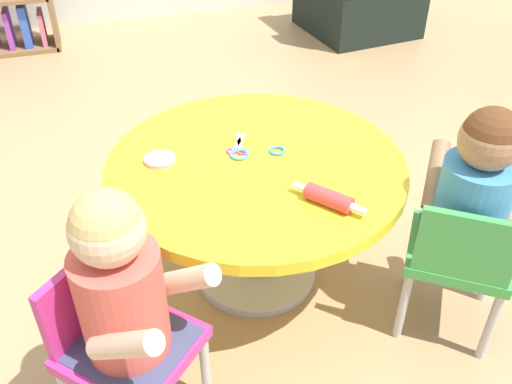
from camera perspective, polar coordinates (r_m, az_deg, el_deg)
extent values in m
plane|color=tan|center=(2.09, 0.00, -8.22)|extent=(10.00, 10.00, 0.00)
cylinder|color=silver|center=(2.08, 0.00, -7.92)|extent=(0.44, 0.44, 0.03)
cylinder|color=silver|center=(1.94, 0.00, -3.42)|extent=(0.12, 0.12, 0.45)
cylinder|color=yellow|center=(1.79, 0.00, 2.67)|extent=(0.96, 0.96, 0.04)
cylinder|color=#B7B7BC|center=(1.64, -5.20, -17.66)|extent=(0.03, 0.03, 0.28)
cylinder|color=#B7B7BC|center=(1.75, -12.56, -14.01)|extent=(0.03, 0.03, 0.28)
cube|color=#CC338C|center=(1.51, -12.60, -15.38)|extent=(0.42, 0.42, 0.04)
cube|color=#CC338C|center=(1.49, -17.31, -10.04)|extent=(0.21, 0.20, 0.22)
cube|color=#3F4772|center=(1.51, -12.61, -15.33)|extent=(0.38, 0.38, 0.04)
cylinder|color=#D8594C|center=(1.39, -13.53, -10.93)|extent=(0.21, 0.21, 0.30)
sphere|color=beige|center=(1.23, -14.99, -3.72)|extent=(0.17, 0.17, 0.17)
sphere|color=tan|center=(1.23, -15.08, -3.27)|extent=(0.16, 0.16, 0.16)
cylinder|color=beige|center=(1.27, -13.38, -15.02)|extent=(0.19, 0.19, 0.17)
cylinder|color=beige|center=(1.38, -7.51, -8.98)|extent=(0.19, 0.19, 0.17)
cylinder|color=#B7B7BC|center=(2.06, 22.81, -7.29)|extent=(0.03, 0.03, 0.28)
cylinder|color=#B7B7BC|center=(2.04, 15.63, -6.00)|extent=(0.03, 0.03, 0.28)
cylinder|color=#B7B7BC|center=(1.87, 22.85, -12.56)|extent=(0.03, 0.03, 0.28)
cylinder|color=#B7B7BC|center=(1.85, 14.82, -11.20)|extent=(0.03, 0.03, 0.28)
cube|color=green|center=(1.84, 20.01, -5.68)|extent=(0.42, 0.42, 0.04)
cube|color=green|center=(1.66, 20.74, -5.36)|extent=(0.23, 0.18, 0.22)
cube|color=#3F4772|center=(1.84, 20.02, -5.64)|extent=(0.37, 0.38, 0.04)
cylinder|color=#3F8CCC|center=(1.74, 21.16, -1.44)|extent=(0.21, 0.21, 0.30)
sphere|color=#997051|center=(1.62, 22.87, 4.91)|extent=(0.17, 0.17, 0.17)
sphere|color=#593319|center=(1.61, 22.98, 5.30)|extent=(0.16, 0.16, 0.16)
cylinder|color=#997051|center=(1.82, 24.76, 0.35)|extent=(0.17, 0.20, 0.17)
cylinder|color=#997051|center=(1.80, 17.96, 1.66)|extent=(0.17, 0.20, 0.17)
cube|color=purple|center=(4.21, -23.98, 15.11)|extent=(0.03, 0.20, 0.25)
cube|color=blue|center=(4.20, -22.58, 15.58)|extent=(0.05, 0.20, 0.27)
cube|color=#D8668C|center=(4.20, -21.04, 15.51)|extent=(0.03, 0.20, 0.21)
cube|color=black|center=(4.29, 10.43, 18.54)|extent=(0.77, 0.77, 0.40)
cylinder|color=#D83F3F|center=(1.59, 7.47, -0.61)|extent=(0.13, 0.14, 0.05)
cylinder|color=white|center=(1.62, 4.61, 0.50)|extent=(0.04, 0.05, 0.02)
cylinder|color=white|center=(1.56, 10.44, -1.77)|extent=(0.04, 0.05, 0.02)
cube|color=silver|center=(1.87, -1.74, 5.14)|extent=(0.03, 0.11, 0.01)
cube|color=silver|center=(1.87, -1.74, 5.14)|extent=(0.07, 0.10, 0.01)
torus|color=#D83F99|center=(1.82, -1.40, 4.14)|extent=(0.05, 0.05, 0.01)
torus|color=#D83F99|center=(1.82, -2.53, 4.20)|extent=(0.05, 0.05, 0.01)
cylinder|color=pink|center=(1.80, -9.82, 3.30)|extent=(0.10, 0.10, 0.01)
torus|color=#3F99D8|center=(1.80, -1.73, 3.85)|extent=(0.06, 0.06, 0.01)
torus|color=#3F99D8|center=(1.82, 2.19, 4.26)|extent=(0.06, 0.06, 0.01)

